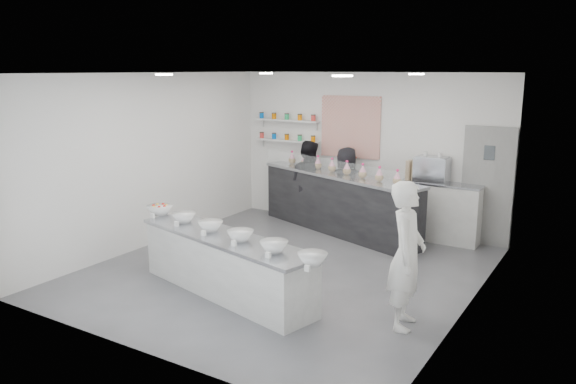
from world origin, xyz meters
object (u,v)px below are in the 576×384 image
object	(u,v)px
back_bar	(339,203)
woman_prep	(407,255)
espresso_ledge	(440,212)
staff_right	(346,188)
espresso_machine	(432,170)
staff_left	(308,182)
prep_counter	(226,265)

from	to	relation	value
back_bar	woman_prep	world-z (taller)	woman_prep
back_bar	espresso_ledge	world-z (taller)	back_bar
espresso_ledge	staff_right	bearing A→B (deg)	-174.23
back_bar	espresso_machine	world-z (taller)	espresso_machine
staff_right	staff_left	bearing A→B (deg)	-19.03
woman_prep	staff_right	distance (m)	4.25
espresso_machine	staff_left	bearing A→B (deg)	-175.47
back_bar	prep_counter	bearing A→B (deg)	-69.87
back_bar	staff_left	distance (m)	0.90
staff_right	espresso_machine	bearing A→B (deg)	166.45
staff_left	espresso_ledge	bearing A→B (deg)	-179.11
back_bar	espresso_ledge	distance (m)	1.86
espresso_ledge	espresso_machine	world-z (taller)	espresso_machine
back_bar	woman_prep	distance (m)	4.07
espresso_ledge	staff_right	world-z (taller)	staff_right
staff_right	back_bar	bearing A→B (deg)	64.53
staff_left	staff_right	size ratio (longest dim) A/B	1.04
espresso_machine	staff_left	distance (m)	2.50
espresso_ledge	espresso_machine	size ratio (longest dim) A/B	2.49
espresso_ledge	woman_prep	size ratio (longest dim) A/B	0.80
woman_prep	staff_right	xyz separation A→B (m)	(-2.46, 3.46, -0.09)
espresso_ledge	woman_prep	world-z (taller)	woman_prep
back_bar	espresso_ledge	size ratio (longest dim) A/B	2.54
woman_prep	staff_left	distance (m)	4.78
woman_prep	back_bar	bearing A→B (deg)	26.10
espresso_machine	woman_prep	distance (m)	3.77
espresso_ledge	staff_right	xyz separation A→B (m)	(-1.78, -0.18, 0.27)
espresso_ledge	woman_prep	bearing A→B (deg)	-79.44
espresso_machine	staff_right	bearing A→B (deg)	-173.58
espresso_machine	woman_prep	bearing A→B (deg)	-76.70
espresso_ledge	staff_right	distance (m)	1.81
back_bar	staff_left	xyz separation A→B (m)	(-0.82, 0.25, 0.27)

